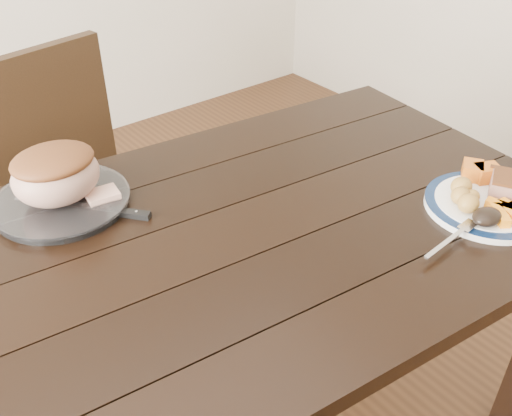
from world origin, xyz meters
TOP-DOWN VIEW (x-y plane):
  - dining_table at (0.00, 0.00)m, footprint 1.69×1.07m
  - chair_far at (-0.02, 0.74)m, footprint 0.50×0.50m
  - dinner_plate at (0.53, -0.28)m, footprint 0.27×0.27m
  - plate_rim at (0.53, -0.28)m, footprint 0.27×0.27m
  - serving_platter at (-0.21, 0.32)m, footprint 0.30×0.30m
  - pork_slice at (0.59, -0.29)m, footprint 0.11×0.10m
  - roasted_potatoes at (0.48, -0.25)m, footprint 0.09×0.09m
  - carrot_batons at (0.51, -0.35)m, footprint 0.09×0.11m
  - pumpkin_wedges at (0.59, -0.22)m, footprint 0.09×0.09m
  - dark_mushroom at (0.45, -0.33)m, footprint 0.07×0.05m
  - fork at (0.36, -0.32)m, footprint 0.18×0.03m
  - roast_joint at (-0.21, 0.32)m, footprint 0.19×0.17m
  - cut_slice at (-0.14, 0.26)m, footprint 0.08×0.06m
  - carving_knife at (-0.15, 0.22)m, footprint 0.22×0.26m

SIDE VIEW (x-z plane):
  - chair_far at x=-0.02m, z-range 0.06..0.99m
  - dining_table at x=0.00m, z-range 0.28..1.03m
  - carving_knife at x=-0.15m, z-range 0.75..0.76m
  - dinner_plate at x=0.53m, z-range 0.75..0.77m
  - serving_platter at x=-0.21m, z-range 0.75..0.77m
  - plate_rim at x=0.53m, z-range 0.76..0.78m
  - fork at x=0.36m, z-range 0.77..0.77m
  - cut_slice at x=-0.14m, z-range 0.77..0.78m
  - carrot_batons at x=0.51m, z-range 0.77..0.79m
  - dark_mushroom at x=0.45m, z-range 0.77..0.80m
  - pumpkin_wedges at x=0.59m, z-range 0.77..0.81m
  - pork_slice at x=0.59m, z-range 0.77..0.81m
  - roasted_potatoes at x=0.48m, z-range 0.77..0.81m
  - roast_joint at x=-0.21m, z-range 0.77..0.89m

